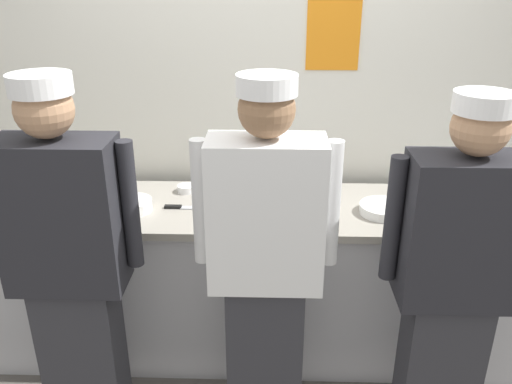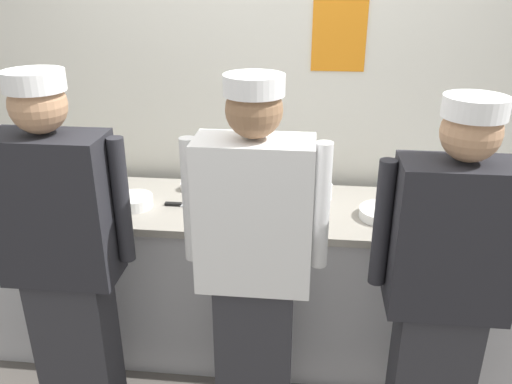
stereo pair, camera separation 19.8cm
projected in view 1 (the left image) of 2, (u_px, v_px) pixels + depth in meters
name	position (u px, v px, depth m)	size (l,w,h in m)	color
wall_back	(262.00, 102.00, 3.04)	(4.74, 0.11, 2.74)	silver
prep_counter	(259.00, 278.00, 2.98)	(3.02, 0.67, 0.92)	#B2B2B7
chef_near_left	(69.00, 263.00, 2.23)	(0.62, 0.24, 1.74)	#2D2D33
chef_center	(265.00, 261.00, 2.25)	(0.62, 0.24, 1.73)	#2D2D33
chef_far_right	(454.00, 279.00, 2.18)	(0.61, 0.24, 1.68)	#2D2D33
plate_stack_front	(383.00, 209.00, 2.71)	(0.25, 0.25, 0.05)	white
plate_stack_rear	(133.00, 205.00, 2.73)	(0.20, 0.20, 0.06)	white
mixing_bowl_steel	(280.00, 196.00, 2.75)	(0.35, 0.35, 0.13)	#B7BABF
sheet_tray	(463.00, 207.00, 2.76)	(0.51, 0.34, 0.02)	#B7BABF
squeeze_bottle_primary	(28.00, 184.00, 2.83)	(0.05, 0.05, 0.20)	#E5E066
ramekin_red_sauce	(186.00, 188.00, 2.96)	(0.10, 0.10, 0.04)	white
ramekin_orange_sauce	(96.00, 205.00, 2.75)	(0.08, 0.08, 0.05)	white
deli_cup	(322.00, 190.00, 2.89)	(0.09, 0.09, 0.09)	white
chefs_knife	(186.00, 207.00, 2.77)	(0.28, 0.03, 0.02)	#B7BABF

